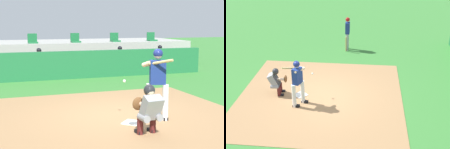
{
  "view_description": "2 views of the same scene",
  "coord_description": "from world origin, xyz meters",
  "views": [
    {
      "loc": [
        -3.29,
        -8.55,
        2.46
      ],
      "look_at": [
        0.0,
        0.7,
        1.0
      ],
      "focal_mm": 57.09,
      "sensor_mm": 36.0,
      "label": 1
    },
    {
      "loc": [
        10.36,
        1.76,
        6.16
      ],
      "look_at": [
        0.0,
        0.7,
        1.0
      ],
      "focal_mm": 49.04,
      "sensor_mm": 36.0,
      "label": 2
    }
  ],
  "objects": [
    {
      "name": "stadium_seat_4",
      "position": [
        3.25,
        9.38,
        1.53
      ],
      "size": [
        0.46,
        0.46,
        0.48
      ],
      "color": "#196033",
      "rests_on": "stands_platform"
    },
    {
      "name": "stadium_seat_2",
      "position": [
        -1.08,
        9.38,
        1.53
      ],
      "size": [
        0.46,
        0.46,
        0.48
      ],
      "color": "#196033",
      "rests_on": "stands_platform"
    },
    {
      "name": "dirt_infield",
      "position": [
        0.0,
        0.0,
        0.01
      ],
      "size": [
        6.4,
        6.4,
        0.01
      ],
      "primitive_type": "cube",
      "color": "#9E754C",
      "rests_on": "ground"
    },
    {
      "name": "dugout_bench",
      "position": [
        0.0,
        7.5,
        0.23
      ],
      "size": [
        11.8,
        0.44,
        0.45
      ],
      "primitive_type": "cube",
      "color": "olive",
      "rests_on": "ground"
    },
    {
      "name": "stands_platform",
      "position": [
        0.0,
        10.9,
        0.7
      ],
      "size": [
        15.0,
        4.4,
        1.4
      ],
      "primitive_type": "cube",
      "color": "#9E9E99",
      "rests_on": "ground"
    },
    {
      "name": "dugout_player_1",
      "position": [
        2.81,
        7.34,
        0.67
      ],
      "size": [
        0.49,
        0.7,
        1.3
      ],
      "color": "#939399",
      "rests_on": "ground"
    },
    {
      "name": "batter_at_plate",
      "position": [
        0.69,
        -0.71,
        1.04
      ],
      "size": [
        0.6,
        0.85,
        1.8
      ],
      "color": "silver",
      "rests_on": "ground"
    },
    {
      "name": "catcher_crouched",
      "position": [
        -0.02,
        -1.74,
        0.61
      ],
      "size": [
        0.51,
        1.82,
        1.13
      ],
      "color": "gray",
      "rests_on": "ground"
    },
    {
      "name": "home_plate",
      "position": [
        0.0,
        -0.8,
        0.02
      ],
      "size": [
        0.62,
        0.62,
        0.02
      ],
      "primitive_type": "cube",
      "rotation": [
        0.0,
        0.0,
        0.79
      ],
      "color": "white",
      "rests_on": "dirt_infield"
    },
    {
      "name": "dugout_player_2",
      "position": [
        4.96,
        7.34,
        0.67
      ],
      "size": [
        0.49,
        0.7,
        1.3
      ],
      "color": "#939399",
      "rests_on": "ground"
    },
    {
      "name": "dugout_player_0",
      "position": [
        -1.06,
        7.34,
        0.67
      ],
      "size": [
        0.49,
        0.7,
        1.3
      ],
      "color": "#939399",
      "rests_on": "ground"
    },
    {
      "name": "dugout_wall",
      "position": [
        0.0,
        6.5,
        0.6
      ],
      "size": [
        13.0,
        0.3,
        1.2
      ],
      "primitive_type": "cube",
      "color": "#1E6638",
      "rests_on": "ground"
    },
    {
      "name": "ground_plane",
      "position": [
        0.0,
        0.0,
        0.0
      ],
      "size": [
        80.0,
        80.0,
        0.0
      ],
      "primitive_type": "plane",
      "color": "#387A33"
    },
    {
      "name": "stadium_seat_5",
      "position": [
        5.42,
        9.38,
        1.53
      ],
      "size": [
        0.46,
        0.46,
        0.48
      ],
      "color": "#196033",
      "rests_on": "stands_platform"
    },
    {
      "name": "stadium_seat_3",
      "position": [
        1.08,
        9.38,
        1.53
      ],
      "size": [
        0.46,
        0.46,
        0.48
      ],
      "color": "#196033",
      "rests_on": "stands_platform"
    }
  ]
}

